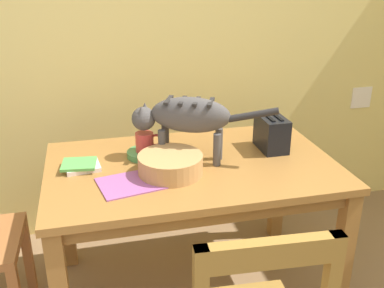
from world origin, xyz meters
name	(u,v)px	position (x,y,z in m)	size (l,w,h in m)	color
wall_rear	(158,28)	(0.00, 2.06, 1.25)	(4.75, 0.11, 2.50)	#EAD075
dining_table	(192,180)	(0.02, 1.29, 0.64)	(1.36, 0.84, 0.73)	#98652F
cat	(185,117)	(0.00, 1.35, 0.94)	(0.64, 0.32, 0.31)	#4A4645
saucer_bowl	(145,154)	(-0.19, 1.43, 0.74)	(0.18, 0.18, 0.03)	#458C4A
coffee_mug	(145,142)	(-0.18, 1.43, 0.80)	(0.13, 0.09, 0.09)	#CB3E37
magazine	(132,183)	(-0.28, 1.15, 0.73)	(0.28, 0.22, 0.01)	#9A5293
book_stack	(81,165)	(-0.49, 1.36, 0.74)	(0.18, 0.16, 0.03)	silver
wicker_basket	(170,164)	(-0.10, 1.21, 0.78)	(0.29, 0.29, 0.09)	tan
toaster	(272,133)	(0.45, 1.37, 0.81)	(0.12, 0.20, 0.18)	black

